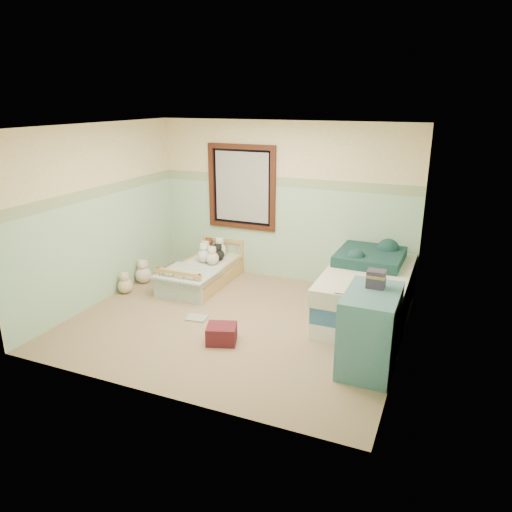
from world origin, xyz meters
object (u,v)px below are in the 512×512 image
at_px(twin_bed_frame, 366,307).
at_px(toddler_bed_frame, 203,278).
at_px(red_pillow, 222,334).
at_px(floor_book, 197,318).
at_px(plush_floor_cream, 144,275).
at_px(dresser, 370,330).
at_px(plush_floor_tan, 125,286).

bearing_deg(twin_bed_frame, toddler_bed_frame, 176.78).
bearing_deg(red_pillow, floor_book, 143.45).
relative_size(plush_floor_cream, dresser, 0.29).
height_order(plush_floor_cream, floor_book, plush_floor_cream).
height_order(plush_floor_cream, twin_bed_frame, plush_floor_cream).
height_order(red_pillow, floor_book, red_pillow).
height_order(plush_floor_tan, twin_bed_frame, plush_floor_tan).
relative_size(plush_floor_tan, floor_book, 0.83).
height_order(dresser, floor_book, dresser).
xyz_separation_m(plush_floor_cream, floor_book, (1.44, -0.84, -0.12)).
xyz_separation_m(twin_bed_frame, dresser, (0.26, -1.35, 0.33)).
bearing_deg(plush_floor_tan, toddler_bed_frame, 42.18).
bearing_deg(floor_book, red_pillow, -43.89).
xyz_separation_m(plush_floor_tan, red_pillow, (2.04, -0.82, -0.00)).
bearing_deg(plush_floor_cream, red_pillow, -32.19).
xyz_separation_m(toddler_bed_frame, dresser, (2.87, -1.50, 0.34)).
xyz_separation_m(toddler_bed_frame, twin_bed_frame, (2.61, -0.15, 0.01)).
relative_size(twin_bed_frame, red_pillow, 5.83).
bearing_deg(toddler_bed_frame, dresser, -27.59).
height_order(dresser, red_pillow, dresser).
bearing_deg(plush_floor_cream, plush_floor_tan, -90.00).
bearing_deg(plush_floor_cream, floor_book, -30.23).
bearing_deg(dresser, red_pillow, -175.79).
height_order(plush_floor_cream, dresser, dresser).
xyz_separation_m(red_pillow, floor_book, (-0.60, 0.44, -0.10)).
height_order(twin_bed_frame, red_pillow, same).
bearing_deg(plush_floor_tan, twin_bed_frame, 10.73).
distance_m(toddler_bed_frame, plush_floor_tan, 1.21).
xyz_separation_m(twin_bed_frame, floor_book, (-2.06, -1.04, -0.10)).
bearing_deg(floor_book, dresser, -15.12).
bearing_deg(plush_floor_tan, plush_floor_cream, 90.00).
distance_m(toddler_bed_frame, floor_book, 1.31).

